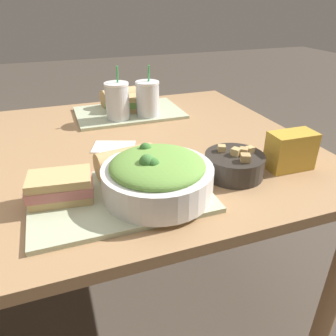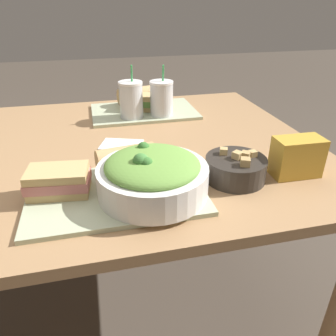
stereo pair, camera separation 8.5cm
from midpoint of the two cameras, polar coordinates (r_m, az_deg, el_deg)
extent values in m
plane|color=#4C4238|center=(1.52, -7.54, -21.56)|extent=(12.00, 12.00, 0.00)
cube|color=#A37A51|center=(1.09, -9.78, 2.84)|extent=(1.43, 1.06, 0.03)
cylinder|color=#A37A51|center=(1.81, 11.03, 0.84)|extent=(0.06, 0.06, 0.68)
cube|color=#B2BC99|center=(0.81, -5.74, -4.49)|extent=(0.43, 0.28, 0.01)
cube|color=#B2BC99|center=(1.40, -2.31, 9.79)|extent=(0.43, 0.28, 0.01)
cylinder|color=white|center=(0.78, 0.68, -2.16)|extent=(0.27, 0.27, 0.07)
ellipsoid|color=#6B9E42|center=(0.76, 0.69, 0.48)|extent=(0.23, 0.23, 0.05)
sphere|color=#38702D|center=(0.73, -0.25, 0.69)|extent=(0.03, 0.03, 0.03)
sphere|color=#38702D|center=(0.81, -1.06, 3.48)|extent=(0.03, 0.03, 0.03)
sphere|color=#427F38|center=(0.73, -1.19, 1.10)|extent=(0.04, 0.04, 0.04)
cube|color=beige|center=(0.81, 2.91, 2.68)|extent=(0.06, 0.05, 0.01)
cube|color=beige|center=(0.78, 1.90, 1.63)|extent=(0.04, 0.04, 0.01)
cylinder|color=#2D2823|center=(0.90, 14.53, -0.15)|extent=(0.16, 0.16, 0.06)
cylinder|color=#5B2D19|center=(0.89, 14.71, 1.17)|extent=(0.15, 0.15, 0.01)
cube|color=tan|center=(0.88, 14.92, 2.02)|extent=(0.03, 0.03, 0.02)
cube|color=tan|center=(0.91, 17.35, 2.27)|extent=(0.02, 0.02, 0.02)
cube|color=tan|center=(0.85, 16.33, 0.85)|extent=(0.03, 0.03, 0.02)
cube|color=tan|center=(0.89, 16.25, 2.02)|extent=(0.03, 0.03, 0.02)
cube|color=tan|center=(0.90, 12.55, 2.75)|extent=(0.03, 0.03, 0.02)
cube|color=tan|center=(0.83, -15.32, -3.56)|extent=(0.15, 0.10, 0.02)
cube|color=#C1706B|center=(0.82, -15.51, -2.25)|extent=(0.16, 0.11, 0.02)
cube|color=tan|center=(0.81, -15.71, -0.90)|extent=(0.15, 0.10, 0.02)
cylinder|color=tan|center=(0.88, -4.33, 1.49)|extent=(0.17, 0.10, 0.07)
cylinder|color=beige|center=(0.91, 0.21, 2.29)|extent=(0.02, 0.07, 0.07)
cube|color=tan|center=(1.40, -3.23, 10.56)|extent=(0.15, 0.12, 0.02)
cube|color=#6B9E47|center=(1.40, -3.25, 11.42)|extent=(0.16, 0.13, 0.02)
cube|color=tan|center=(1.39, -3.27, 12.29)|extent=(0.15, 0.12, 0.02)
cylinder|color=tan|center=(1.47, -3.74, 12.47)|extent=(0.17, 0.11, 0.07)
cylinder|color=beige|center=(1.50, -1.04, 12.84)|extent=(0.02, 0.07, 0.07)
cylinder|color=silver|center=(1.29, -4.37, 11.57)|extent=(0.09, 0.09, 0.13)
cylinder|color=black|center=(1.30, -4.36, 11.24)|extent=(0.08, 0.08, 0.11)
cylinder|color=white|center=(1.28, -4.48, 14.57)|extent=(0.09, 0.09, 0.01)
cylinder|color=green|center=(1.27, -4.22, 15.94)|extent=(0.01, 0.02, 0.07)
cylinder|color=silver|center=(1.32, 0.91, 11.84)|extent=(0.09, 0.09, 0.13)
cylinder|color=maroon|center=(1.32, 0.91, 11.54)|extent=(0.08, 0.08, 0.10)
cylinder|color=white|center=(1.30, 0.93, 14.69)|extent=(0.09, 0.09, 0.01)
cylinder|color=green|center=(1.30, 1.25, 16.02)|extent=(0.01, 0.02, 0.07)
cube|color=gold|center=(0.97, 24.10, 1.72)|extent=(0.13, 0.07, 0.11)
cube|color=white|center=(1.09, -5.75, 4.11)|extent=(0.16, 0.13, 0.00)
camera|label=1|loc=(0.04, -87.14, 1.52)|focal=35.00mm
camera|label=2|loc=(0.04, 92.86, -1.52)|focal=35.00mm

